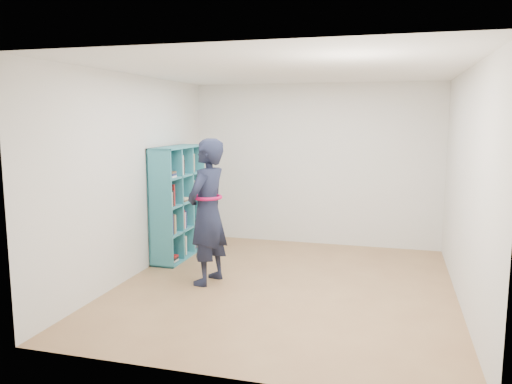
# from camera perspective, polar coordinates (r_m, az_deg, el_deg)

# --- Properties ---
(floor) EXTENTS (4.50, 4.50, 0.00)m
(floor) POSITION_cam_1_polar(r_m,az_deg,el_deg) (6.24, 3.30, -10.75)
(floor) COLOR #8F6441
(floor) RESTS_ON ground
(ceiling) EXTENTS (4.50, 4.50, 0.00)m
(ceiling) POSITION_cam_1_polar(r_m,az_deg,el_deg) (5.92, 3.52, 13.75)
(ceiling) COLOR white
(ceiling) RESTS_ON wall_back
(wall_left) EXTENTS (0.02, 4.50, 2.60)m
(wall_left) POSITION_cam_1_polar(r_m,az_deg,el_deg) (6.65, -13.70, 1.73)
(wall_left) COLOR silver
(wall_left) RESTS_ON floor
(wall_right) EXTENTS (0.02, 4.50, 2.60)m
(wall_right) POSITION_cam_1_polar(r_m,az_deg,el_deg) (5.86, 22.89, 0.42)
(wall_right) COLOR silver
(wall_right) RESTS_ON floor
(wall_back) EXTENTS (4.00, 0.02, 2.60)m
(wall_back) POSITION_cam_1_polar(r_m,az_deg,el_deg) (8.14, 6.74, 3.11)
(wall_back) COLOR silver
(wall_back) RESTS_ON floor
(wall_front) EXTENTS (4.00, 0.02, 2.60)m
(wall_front) POSITION_cam_1_polar(r_m,az_deg,el_deg) (3.80, -3.75, -2.99)
(wall_front) COLOR silver
(wall_front) RESTS_ON floor
(bookshelf) EXTENTS (0.36, 1.23, 1.65)m
(bookshelf) POSITION_cam_1_polar(r_m,az_deg,el_deg) (7.45, -9.06, -1.35)
(bookshelf) COLOR teal
(bookshelf) RESTS_ON floor
(person) EXTENTS (0.55, 0.73, 1.81)m
(person) POSITION_cam_1_polar(r_m,az_deg,el_deg) (6.19, -5.58, -2.25)
(person) COLOR black
(person) RESTS_ON floor
(smartphone) EXTENTS (0.02, 0.11, 0.14)m
(smartphone) POSITION_cam_1_polar(r_m,az_deg,el_deg) (6.32, -6.36, -0.95)
(smartphone) COLOR silver
(smartphone) RESTS_ON person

